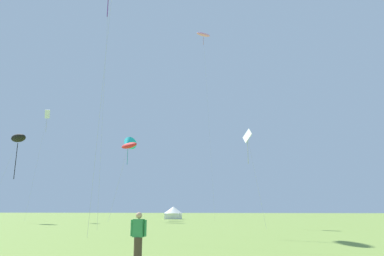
{
  "coord_description": "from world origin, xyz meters",
  "views": [
    {
      "loc": [
        5.86,
        -3.88,
        1.82
      ],
      "look_at": [
        0.0,
        32.0,
        10.24
      ],
      "focal_mm": 33.03,
      "sensor_mm": 36.0,
      "label": 1
    }
  ],
  "objects_px": {
    "person_spectator": "(138,239)",
    "festival_tent_left": "(173,212)",
    "kite_white_box": "(47,114)",
    "kite_pink_parafoil": "(203,35)",
    "kite_black_parafoil": "(18,138)",
    "kite_cyan_delta": "(128,145)",
    "kite_red_parafoil": "(129,146)",
    "kite_white_diamond": "(248,138)"
  },
  "relations": [
    {
      "from": "person_spectator",
      "to": "festival_tent_left",
      "type": "distance_m",
      "value": 59.47
    },
    {
      "from": "kite_white_box",
      "to": "kite_pink_parafoil",
      "type": "xyz_separation_m",
      "value": [
        26.07,
        5.98,
        15.68
      ]
    },
    {
      "from": "kite_black_parafoil",
      "to": "festival_tent_left",
      "type": "distance_m",
      "value": 32.0
    },
    {
      "from": "kite_cyan_delta",
      "to": "festival_tent_left",
      "type": "height_order",
      "value": "kite_cyan_delta"
    },
    {
      "from": "kite_black_parafoil",
      "to": "kite_white_box",
      "type": "bearing_deg",
      "value": 85.07
    },
    {
      "from": "kite_cyan_delta",
      "to": "kite_white_box",
      "type": "bearing_deg",
      "value": -140.12
    },
    {
      "from": "kite_red_parafoil",
      "to": "kite_white_diamond",
      "type": "height_order",
      "value": "kite_red_parafoil"
    },
    {
      "from": "kite_red_parafoil",
      "to": "kite_pink_parafoil",
      "type": "bearing_deg",
      "value": 22.81
    },
    {
      "from": "person_spectator",
      "to": "festival_tent_left",
      "type": "xyz_separation_m",
      "value": [
        -11.46,
        58.35,
        0.49
      ]
    },
    {
      "from": "kite_white_box",
      "to": "kite_red_parafoil",
      "type": "bearing_deg",
      "value": 4.21
    },
    {
      "from": "kite_pink_parafoil",
      "to": "person_spectator",
      "type": "distance_m",
      "value": 57.22
    },
    {
      "from": "kite_red_parafoil",
      "to": "kite_pink_parafoil",
      "type": "relative_size",
      "value": 0.38
    },
    {
      "from": "kite_black_parafoil",
      "to": "person_spectator",
      "type": "xyz_separation_m",
      "value": [
        30.3,
        -34.92,
        -11.43
      ]
    },
    {
      "from": "kite_red_parafoil",
      "to": "person_spectator",
      "type": "xyz_separation_m",
      "value": [
        15.41,
        -42.07,
        -11.16
      ]
    },
    {
      "from": "kite_pink_parafoil",
      "to": "person_spectator",
      "type": "bearing_deg",
      "value": -85.5
    },
    {
      "from": "kite_pink_parafoil",
      "to": "festival_tent_left",
      "type": "bearing_deg",
      "value": 124.35
    },
    {
      "from": "kite_black_parafoil",
      "to": "kite_white_box",
      "type": "height_order",
      "value": "kite_white_box"
    },
    {
      "from": "kite_white_box",
      "to": "kite_cyan_delta",
      "type": "height_order",
      "value": "kite_white_box"
    },
    {
      "from": "person_spectator",
      "to": "kite_white_box",
      "type": "bearing_deg",
      "value": 125.97
    },
    {
      "from": "festival_tent_left",
      "to": "kite_white_diamond",
      "type": "bearing_deg",
      "value": -65.07
    },
    {
      "from": "person_spectator",
      "to": "kite_pink_parafoil",
      "type": "bearing_deg",
      "value": 94.5
    },
    {
      "from": "kite_white_box",
      "to": "kite_pink_parafoil",
      "type": "distance_m",
      "value": 31.01
    },
    {
      "from": "kite_black_parafoil",
      "to": "person_spectator",
      "type": "relative_size",
      "value": 7.56
    },
    {
      "from": "kite_black_parafoil",
      "to": "kite_cyan_delta",
      "type": "bearing_deg",
      "value": 52.82
    },
    {
      "from": "kite_red_parafoil",
      "to": "kite_white_diamond",
      "type": "distance_m",
      "value": 25.38
    },
    {
      "from": "kite_red_parafoil",
      "to": "kite_white_diamond",
      "type": "relative_size",
      "value": 1.22
    },
    {
      "from": "kite_black_parafoil",
      "to": "kite_white_diamond",
      "type": "distance_m",
      "value": 35.41
    },
    {
      "from": "kite_white_diamond",
      "to": "kite_black_parafoil",
      "type": "bearing_deg",
      "value": 164.75
    },
    {
      "from": "kite_red_parafoil",
      "to": "kite_cyan_delta",
      "type": "xyz_separation_m",
      "value": [
        -3.17,
        8.3,
        1.6
      ]
    },
    {
      "from": "kite_red_parafoil",
      "to": "kite_white_box",
      "type": "relative_size",
      "value": 0.69
    },
    {
      "from": "kite_white_box",
      "to": "kite_cyan_delta",
      "type": "bearing_deg",
      "value": 39.88
    },
    {
      "from": "kite_red_parafoil",
      "to": "festival_tent_left",
      "type": "relative_size",
      "value": 3.43
    },
    {
      "from": "kite_pink_parafoil",
      "to": "kite_cyan_delta",
      "type": "xyz_separation_m",
      "value": [
        -14.88,
        3.37,
        -19.68
      ]
    },
    {
      "from": "kite_pink_parafoil",
      "to": "kite_cyan_delta",
      "type": "distance_m",
      "value": 24.9
    },
    {
      "from": "person_spectator",
      "to": "festival_tent_left",
      "type": "relative_size",
      "value": 0.47
    },
    {
      "from": "festival_tent_left",
      "to": "kite_cyan_delta",
      "type": "bearing_deg",
      "value": -131.76
    },
    {
      "from": "kite_red_parafoil",
      "to": "festival_tent_left",
      "type": "xyz_separation_m",
      "value": [
        3.96,
        16.28,
        -10.67
      ]
    },
    {
      "from": "kite_black_parafoil",
      "to": "kite_red_parafoil",
      "type": "bearing_deg",
      "value": 25.66
    },
    {
      "from": "person_spectator",
      "to": "kite_red_parafoil",
      "type": "bearing_deg",
      "value": 110.12
    },
    {
      "from": "kite_white_box",
      "to": "kite_cyan_delta",
      "type": "xyz_separation_m",
      "value": [
        11.19,
        9.35,
        -4.0
      ]
    },
    {
      "from": "kite_white_diamond",
      "to": "festival_tent_left",
      "type": "distance_m",
      "value": 36.95
    },
    {
      "from": "kite_black_parafoil",
      "to": "kite_red_parafoil",
      "type": "relative_size",
      "value": 1.03
    }
  ]
}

